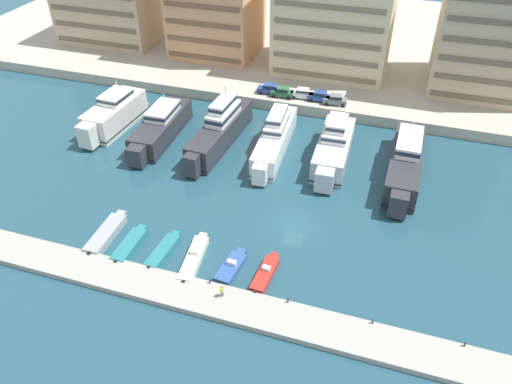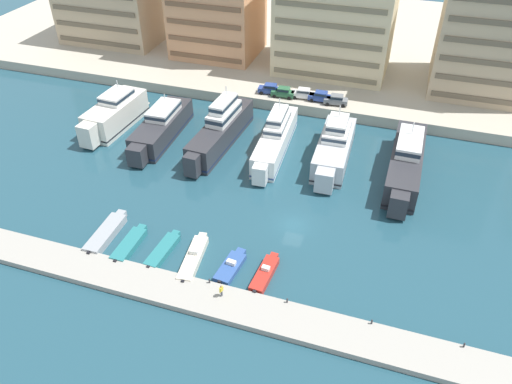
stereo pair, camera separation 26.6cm
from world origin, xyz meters
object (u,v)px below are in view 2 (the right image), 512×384
at_px(yacht_ivory_far_left, 114,114).
at_px(motorboat_red_center_right, 265,274).
at_px(car_white_mid_left, 303,93).
at_px(pedestrian_near_edge, 221,290).
at_px(motorboat_grey_far_left, 106,233).
at_px(yacht_charcoal_center_right, 406,162).
at_px(car_blue_far_left, 270,89).
at_px(motorboat_teal_left, 130,245).
at_px(car_blue_center_left, 321,96).
at_px(yacht_charcoal_mid_left, 221,129).
at_px(yacht_silver_center, 334,147).
at_px(motorboat_cream_center_left, 193,258).
at_px(yacht_charcoal_left, 161,127).
at_px(motorboat_teal_mid_left, 163,250).
at_px(car_green_left, 283,92).
at_px(motorboat_blue_center, 231,267).
at_px(yacht_white_center_left, 275,138).
at_px(car_grey_center, 336,100).

xyz_separation_m(yacht_ivory_far_left, motorboat_red_center_right, (34.25, -25.07, -1.96)).
height_order(car_white_mid_left, pedestrian_near_edge, car_white_mid_left).
height_order(motorboat_grey_far_left, car_white_mid_left, car_white_mid_left).
height_order(yacht_charcoal_center_right, car_blue_far_left, yacht_charcoal_center_right).
height_order(motorboat_teal_left, car_blue_center_left, car_blue_center_left).
bearing_deg(motorboat_grey_far_left, motorboat_teal_left, -12.82).
relative_size(yacht_charcoal_mid_left, car_blue_far_left, 4.95).
height_order(car_blue_far_left, pedestrian_near_edge, car_blue_far_left).
relative_size(yacht_silver_center, pedestrian_near_edge, 11.14).
relative_size(motorboat_teal_left, motorboat_cream_center_left, 0.82).
height_order(yacht_charcoal_left, car_blue_center_left, yacht_charcoal_left).
bearing_deg(motorboat_cream_center_left, motorboat_teal_mid_left, 178.57).
height_order(yacht_charcoal_left, car_green_left, yacht_charcoal_left).
xyz_separation_m(motorboat_teal_left, motorboat_blue_center, (13.05, 0.43, -0.08)).
distance_m(yacht_silver_center, car_blue_far_left, 21.17).
xyz_separation_m(motorboat_grey_far_left, motorboat_teal_left, (3.78, -0.86, -0.08)).
height_order(yacht_silver_center, motorboat_teal_mid_left, yacht_silver_center).
distance_m(car_blue_center_left, pedestrian_near_edge, 46.25).
bearing_deg(yacht_ivory_far_left, car_green_left, 32.67).
relative_size(yacht_charcoal_left, motorboat_red_center_right, 2.80).
height_order(motorboat_teal_mid_left, car_white_mid_left, car_white_mid_left).
distance_m(yacht_charcoal_left, motorboat_red_center_right, 35.05).
bearing_deg(car_white_mid_left, car_blue_far_left, -179.54).
bearing_deg(yacht_ivory_far_left, car_white_mid_left, 30.27).
bearing_deg(motorboat_blue_center, motorboat_cream_center_left, -178.19).
bearing_deg(motorboat_teal_left, car_blue_far_left, 83.06).
distance_m(yacht_silver_center, motorboat_grey_far_left, 35.25).
xyz_separation_m(motorboat_teal_left, motorboat_cream_center_left, (8.39, 0.29, 0.02)).
distance_m(yacht_white_center_left, motorboat_grey_far_left, 29.81).
relative_size(car_grey_center, pedestrian_near_edge, 2.64).
height_order(yacht_charcoal_center_right, pedestrian_near_edge, yacht_charcoal_center_right).
xyz_separation_m(yacht_white_center_left, car_blue_center_left, (3.86, 15.03, 0.67)).
distance_m(yacht_charcoal_mid_left, pedestrian_near_edge, 32.65).
relative_size(yacht_charcoal_mid_left, car_blue_center_left, 5.07).
distance_m(yacht_ivory_far_left, yacht_charcoal_mid_left, 18.93).
bearing_deg(car_grey_center, motorboat_cream_center_left, -102.23).
bearing_deg(motorboat_teal_left, motorboat_cream_center_left, 1.96).
bearing_deg(car_grey_center, car_green_left, -179.95).
distance_m(yacht_charcoal_left, yacht_silver_center, 28.01).
bearing_deg(car_white_mid_left, car_green_left, -169.92).
height_order(yacht_charcoal_center_right, motorboat_teal_mid_left, yacht_charcoal_center_right).
distance_m(car_green_left, pedestrian_near_edge, 46.21).
distance_m(motorboat_teal_mid_left, motorboat_cream_center_left, 4.07).
bearing_deg(yacht_charcoal_mid_left, car_blue_far_left, 78.45).
distance_m(yacht_charcoal_center_right, car_green_left, 27.41).
bearing_deg(yacht_charcoal_center_right, motorboat_red_center_right, -117.41).
distance_m(motorboat_blue_center, pedestrian_near_edge, 4.96).
relative_size(yacht_white_center_left, motorboat_grey_far_left, 2.40).
distance_m(car_blue_far_left, car_blue_center_left, 9.35).
height_order(motorboat_grey_far_left, motorboat_blue_center, motorboat_blue_center).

